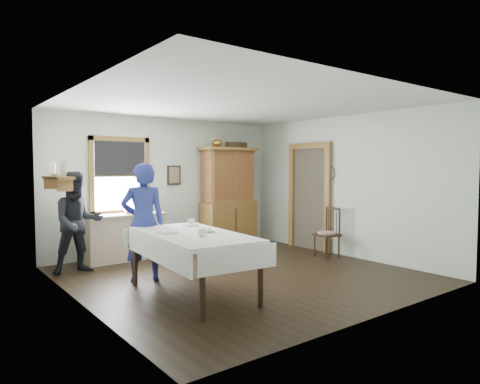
{
  "coord_description": "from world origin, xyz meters",
  "views": [
    {
      "loc": [
        -4.1,
        -5.37,
        1.7
      ],
      "look_at": [
        0.21,
        0.3,
        1.3
      ],
      "focal_mm": 32.0,
      "sensor_mm": 36.0,
      "label": 1
    }
  ],
  "objects_px": {
    "spindle_chair": "(327,232)",
    "figure_dark": "(78,226)",
    "china_hutch": "(229,197)",
    "woman_blue": "(143,227)",
    "work_counter": "(124,237)",
    "wicker_basket": "(218,245)",
    "dining_table": "(192,264)",
    "pail": "(209,245)"
  },
  "relations": [
    {
      "from": "pail",
      "to": "figure_dark",
      "type": "bearing_deg",
      "value": -179.2
    },
    {
      "from": "dining_table",
      "to": "pail",
      "type": "height_order",
      "value": "dining_table"
    },
    {
      "from": "pail",
      "to": "wicker_basket",
      "type": "xyz_separation_m",
      "value": [
        0.38,
        0.25,
        -0.07
      ]
    },
    {
      "from": "dining_table",
      "to": "figure_dark",
      "type": "relative_size",
      "value": 1.37
    },
    {
      "from": "woman_blue",
      "to": "spindle_chair",
      "type": "bearing_deg",
      "value": -168.61
    },
    {
      "from": "dining_table",
      "to": "pail",
      "type": "xyz_separation_m",
      "value": [
        1.71,
        2.21,
        -0.26
      ]
    },
    {
      "from": "work_counter",
      "to": "pail",
      "type": "distance_m",
      "value": 1.66
    },
    {
      "from": "woman_blue",
      "to": "wicker_basket",
      "type": "bearing_deg",
      "value": -129.43
    },
    {
      "from": "dining_table",
      "to": "spindle_chair",
      "type": "height_order",
      "value": "spindle_chair"
    },
    {
      "from": "spindle_chair",
      "to": "wicker_basket",
      "type": "height_order",
      "value": "spindle_chair"
    },
    {
      "from": "china_hutch",
      "to": "pail",
      "type": "bearing_deg",
      "value": -149.4
    },
    {
      "from": "china_hutch",
      "to": "wicker_basket",
      "type": "xyz_separation_m",
      "value": [
        -0.42,
        -0.2,
        -0.97
      ]
    },
    {
      "from": "work_counter",
      "to": "dining_table",
      "type": "relative_size",
      "value": 0.72
    },
    {
      "from": "work_counter",
      "to": "spindle_chair",
      "type": "height_order",
      "value": "spindle_chair"
    },
    {
      "from": "work_counter",
      "to": "pail",
      "type": "relative_size",
      "value": 4.6
    },
    {
      "from": "work_counter",
      "to": "figure_dark",
      "type": "bearing_deg",
      "value": -154.64
    },
    {
      "from": "wicker_basket",
      "to": "figure_dark",
      "type": "xyz_separation_m",
      "value": [
        -2.93,
        -0.28,
        0.66
      ]
    },
    {
      "from": "figure_dark",
      "to": "woman_blue",
      "type": "bearing_deg",
      "value": -56.65
    },
    {
      "from": "china_hutch",
      "to": "work_counter",
      "type": "bearing_deg",
      "value": -178.92
    },
    {
      "from": "wicker_basket",
      "to": "china_hutch",
      "type": "bearing_deg",
      "value": 25.24
    },
    {
      "from": "figure_dark",
      "to": "dining_table",
      "type": "bearing_deg",
      "value": -64.6
    },
    {
      "from": "wicker_basket",
      "to": "figure_dark",
      "type": "height_order",
      "value": "figure_dark"
    },
    {
      "from": "china_hutch",
      "to": "spindle_chair",
      "type": "xyz_separation_m",
      "value": [
        0.81,
        -2.09,
        -0.6
      ]
    },
    {
      "from": "spindle_chair",
      "to": "figure_dark",
      "type": "height_order",
      "value": "figure_dark"
    },
    {
      "from": "woman_blue",
      "to": "figure_dark",
      "type": "xyz_separation_m",
      "value": [
        -0.63,
        1.12,
        -0.06
      ]
    },
    {
      "from": "woman_blue",
      "to": "figure_dark",
      "type": "distance_m",
      "value": 1.29
    },
    {
      "from": "figure_dark",
      "to": "wicker_basket",
      "type": "bearing_deg",
      "value": 9.76
    },
    {
      "from": "work_counter",
      "to": "china_hutch",
      "type": "distance_m",
      "value": 2.45
    },
    {
      "from": "spindle_chair",
      "to": "dining_table",
      "type": "bearing_deg",
      "value": -166.89
    },
    {
      "from": "work_counter",
      "to": "figure_dark",
      "type": "distance_m",
      "value": 1.15
    },
    {
      "from": "work_counter",
      "to": "pail",
      "type": "bearing_deg",
      "value": -17.67
    },
    {
      "from": "spindle_chair",
      "to": "wicker_basket",
      "type": "xyz_separation_m",
      "value": [
        -1.23,
        1.89,
        -0.38
      ]
    },
    {
      "from": "dining_table",
      "to": "figure_dark",
      "type": "bearing_deg",
      "value": 111.19
    },
    {
      "from": "dining_table",
      "to": "figure_dark",
      "type": "distance_m",
      "value": 2.36
    },
    {
      "from": "pail",
      "to": "figure_dark",
      "type": "height_order",
      "value": "figure_dark"
    },
    {
      "from": "woman_blue",
      "to": "pail",
      "type": "bearing_deg",
      "value": -129.83
    },
    {
      "from": "work_counter",
      "to": "spindle_chair",
      "type": "xyz_separation_m",
      "value": [
        3.18,
        -2.1,
        0.05
      ]
    },
    {
      "from": "dining_table",
      "to": "pail",
      "type": "bearing_deg",
      "value": 52.34
    },
    {
      "from": "dining_table",
      "to": "wicker_basket",
      "type": "bearing_deg",
      "value": 49.72
    },
    {
      "from": "spindle_chair",
      "to": "work_counter",
      "type": "bearing_deg",
      "value": 149.84
    },
    {
      "from": "work_counter",
      "to": "wicker_basket",
      "type": "xyz_separation_m",
      "value": [
        1.95,
        -0.21,
        -0.33
      ]
    },
    {
      "from": "china_hutch",
      "to": "woman_blue",
      "type": "xyz_separation_m",
      "value": [
        -2.73,
        -1.61,
        -0.25
      ]
    }
  ]
}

